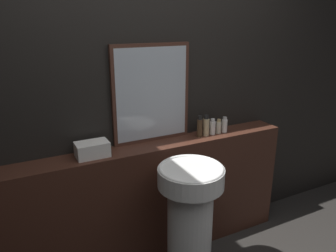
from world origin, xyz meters
name	(u,v)px	position (x,y,z in m)	size (l,w,h in m)	color
wall_back	(145,98)	(0.00, 1.42, 1.25)	(8.00, 0.06, 2.50)	black
vanity_counter	(154,201)	(0.00, 1.28, 0.46)	(2.23, 0.23, 0.93)	#422319
pedestal_sink	(190,222)	(0.06, 0.84, 0.52)	(0.43, 0.43, 0.92)	white
mirror	(152,94)	(0.03, 1.37, 1.29)	(0.60, 0.03, 0.72)	#47281E
towel_stack	(92,149)	(-0.45, 1.28, 0.98)	(0.22, 0.14, 0.10)	white
shampoo_bottle	(200,127)	(0.40, 1.28, 1.01)	(0.04, 0.04, 0.17)	#4C3823
conditioner_bottle	(206,126)	(0.46, 1.28, 1.01)	(0.05, 0.05, 0.17)	#C6B284
lotion_bottle	(213,127)	(0.52, 1.28, 0.99)	(0.05, 0.05, 0.13)	white
body_wash_bottle	(219,127)	(0.58, 1.28, 0.98)	(0.04, 0.04, 0.12)	beige
hand_soap_bottle	(225,125)	(0.63, 1.28, 0.99)	(0.04, 0.04, 0.13)	white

